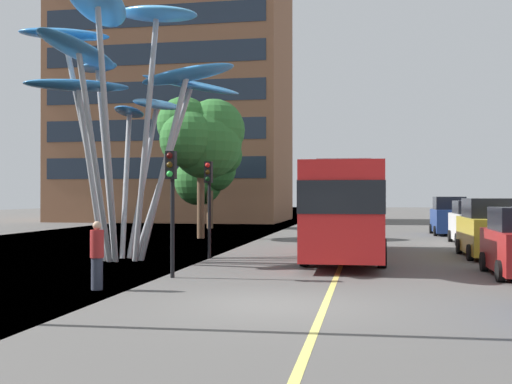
# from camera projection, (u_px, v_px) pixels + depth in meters

# --- Properties ---
(ground) EXTENTS (120.00, 240.00, 0.10)m
(ground) POSITION_uv_depth(u_px,v_px,m) (242.00, 305.00, 13.85)
(ground) COLOR #54514F
(red_bus) EXTENTS (2.96, 11.51, 3.68)m
(red_bus) POSITION_uv_depth(u_px,v_px,m) (345.00, 205.00, 23.96)
(red_bus) COLOR red
(red_bus) RESTS_ON ground
(leaf_sculpture) EXTENTS (8.25, 9.22, 9.34)m
(leaf_sculpture) POSITION_uv_depth(u_px,v_px,m) (126.00, 76.00, 22.98)
(leaf_sculpture) COLOR #9EA0A5
(leaf_sculpture) RESTS_ON ground
(traffic_light_kerb_near) EXTENTS (0.28, 0.42, 3.65)m
(traffic_light_kerb_near) POSITION_uv_depth(u_px,v_px,m) (171.00, 186.00, 18.09)
(traffic_light_kerb_near) COLOR black
(traffic_light_kerb_near) RESTS_ON ground
(traffic_light_kerb_far) EXTENTS (0.28, 0.42, 3.66)m
(traffic_light_kerb_far) POSITION_uv_depth(u_px,v_px,m) (209.00, 188.00, 23.79)
(traffic_light_kerb_far) COLOR black
(traffic_light_kerb_far) RESTS_ON ground
(car_parked_far) EXTENTS (1.93, 4.57, 2.27)m
(car_parked_far) POSITION_uv_depth(u_px,v_px,m) (488.00, 230.00, 24.16)
(car_parked_far) COLOR gold
(car_parked_far) RESTS_ON ground
(car_side_street) EXTENTS (1.97, 4.34, 2.13)m
(car_side_street) POSITION_uv_depth(u_px,v_px,m) (472.00, 223.00, 31.01)
(car_side_street) COLOR silver
(car_side_street) RESTS_ON ground
(car_far_side) EXTENTS (2.06, 4.15, 2.32)m
(car_far_side) POSITION_uv_depth(u_px,v_px,m) (449.00, 217.00, 38.18)
(car_far_side) COLOR navy
(car_far_side) RESTS_ON ground
(street_lamp) EXTENTS (1.43, 0.44, 8.59)m
(street_lamp) POSITION_uv_depth(u_px,v_px,m) (5.00, 34.00, 11.65)
(street_lamp) COLOR gray
(street_lamp) RESTS_ON ground
(tree_pavement_near) EXTENTS (4.80, 4.63, 7.88)m
(tree_pavement_near) POSITION_uv_depth(u_px,v_px,m) (201.00, 136.00, 35.04)
(tree_pavement_near) COLOR brown
(tree_pavement_near) RESTS_ON ground
(tree_pavement_far) EXTENTS (5.37, 4.34, 6.68)m
(tree_pavement_far) POSITION_uv_depth(u_px,v_px,m) (208.00, 172.00, 46.77)
(tree_pavement_far) COLOR brown
(tree_pavement_far) RESTS_ON ground
(pedestrian) EXTENTS (0.34, 0.34, 1.73)m
(pedestrian) POSITION_uv_depth(u_px,v_px,m) (97.00, 255.00, 15.82)
(pedestrian) COLOR #2D3342
(pedestrian) RESTS_ON ground
(backdrop_building) EXTENTS (21.06, 13.26, 26.36)m
(backdrop_building) POSITION_uv_depth(u_px,v_px,m) (176.00, 84.00, 60.91)
(backdrop_building) COLOR brown
(backdrop_building) RESTS_ON ground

